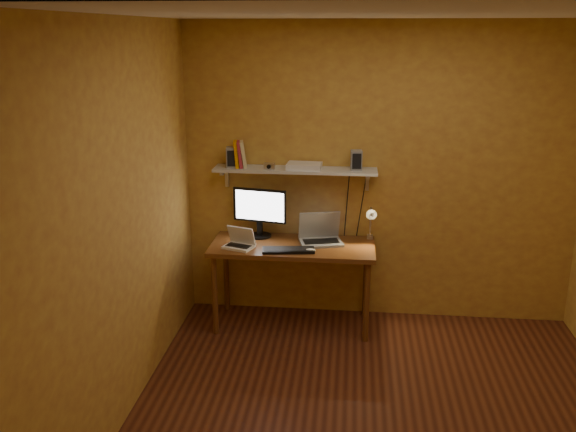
# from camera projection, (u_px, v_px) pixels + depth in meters

# --- Properties ---
(room) EXTENTS (3.44, 3.24, 2.64)m
(room) POSITION_uv_depth(u_px,v_px,m) (388.00, 235.00, 3.76)
(room) COLOR #612E19
(room) RESTS_ON ground
(desk) EXTENTS (1.40, 0.60, 0.75)m
(desk) POSITION_uv_depth(u_px,v_px,m) (293.00, 254.00, 5.24)
(desk) COLOR brown
(desk) RESTS_ON ground
(wall_shelf) EXTENTS (1.40, 0.25, 0.21)m
(wall_shelf) POSITION_uv_depth(u_px,v_px,m) (295.00, 170.00, 5.22)
(wall_shelf) COLOR silver
(wall_shelf) RESTS_ON room
(monitor) EXTENTS (0.48, 0.24, 0.44)m
(monitor) POSITION_uv_depth(u_px,v_px,m) (260.00, 210.00, 5.35)
(monitor) COLOR black
(monitor) RESTS_ON desk
(laptop) EXTENTS (0.41, 0.34, 0.26)m
(laptop) POSITION_uv_depth(u_px,v_px,m) (320.00, 234.00, 5.26)
(laptop) COLOR gray
(laptop) RESTS_ON desk
(netbook) EXTENTS (0.28, 0.24, 0.18)m
(netbook) POSITION_uv_depth(u_px,v_px,m) (240.00, 242.00, 5.14)
(netbook) COLOR white
(netbook) RESTS_ON desk
(keyboard) EXTENTS (0.45, 0.20, 0.02)m
(keyboard) POSITION_uv_depth(u_px,v_px,m) (288.00, 250.00, 5.05)
(keyboard) COLOR black
(keyboard) RESTS_ON desk
(mouse) EXTENTS (0.10, 0.07, 0.03)m
(mouse) POSITION_uv_depth(u_px,v_px,m) (310.00, 250.00, 5.03)
(mouse) COLOR white
(mouse) RESTS_ON desk
(desk_lamp) EXTENTS (0.09, 0.23, 0.38)m
(desk_lamp) POSITION_uv_depth(u_px,v_px,m) (371.00, 220.00, 5.20)
(desk_lamp) COLOR silver
(desk_lamp) RESTS_ON desk
(speaker_left) EXTENTS (0.11, 0.11, 0.18)m
(speaker_left) POSITION_uv_depth(u_px,v_px,m) (232.00, 157.00, 5.23)
(speaker_left) COLOR gray
(speaker_left) RESTS_ON wall_shelf
(speaker_right) EXTENTS (0.10, 0.10, 0.17)m
(speaker_right) POSITION_uv_depth(u_px,v_px,m) (356.00, 160.00, 5.13)
(speaker_right) COLOR gray
(speaker_right) RESTS_ON wall_shelf
(books) EXTENTS (0.14, 0.16, 0.23)m
(books) POSITION_uv_depth(u_px,v_px,m) (240.00, 154.00, 5.23)
(books) COLOR orange
(books) RESTS_ON wall_shelf
(shelf_camera) EXTENTS (0.10, 0.05, 0.06)m
(shelf_camera) POSITION_uv_depth(u_px,v_px,m) (269.00, 166.00, 5.16)
(shelf_camera) COLOR silver
(shelf_camera) RESTS_ON wall_shelf
(router) EXTENTS (0.30, 0.21, 0.05)m
(router) POSITION_uv_depth(u_px,v_px,m) (304.00, 166.00, 5.20)
(router) COLOR white
(router) RESTS_ON wall_shelf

